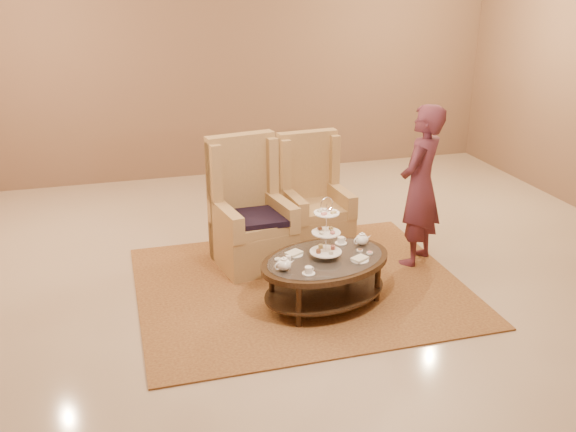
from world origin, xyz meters
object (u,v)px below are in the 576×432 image
object	(u,v)px
tea_table	(325,267)
armchair_left	(250,222)
armchair_right	(313,208)
person	(420,186)

from	to	relation	value
tea_table	armchair_left	bearing A→B (deg)	96.70
armchair_left	armchair_right	world-z (taller)	armchair_left
tea_table	armchair_right	xyz separation A→B (m)	(0.32, 1.35, 0.04)
tea_table	armchair_left	world-z (taller)	armchair_left
armchair_right	person	bearing A→B (deg)	-45.06
tea_table	armchair_right	world-z (taller)	armchair_right
armchair_right	person	world-z (taller)	person
person	armchair_right	bearing A→B (deg)	-80.94
armchair_left	armchair_right	bearing A→B (deg)	10.58
person	armchair_left	bearing A→B (deg)	-55.98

